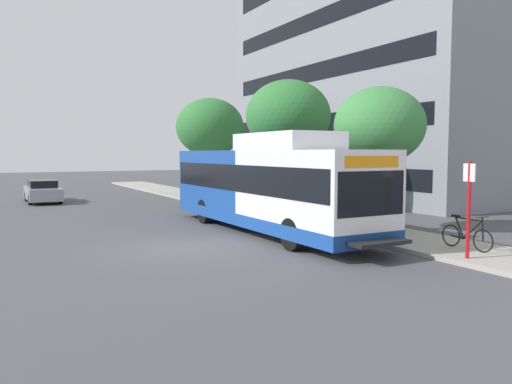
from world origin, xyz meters
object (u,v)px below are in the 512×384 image
(street_tree_near_stop, at_px, (379,126))
(parked_car_far_lane, at_px, (43,191))
(transit_bus, at_px, (267,187))
(bicycle_parked, at_px, (467,235))
(street_tree_mid_block, at_px, (288,116))
(bus_stop_sign_pole, at_px, (469,202))
(street_tree_far_block, at_px, (210,127))

(street_tree_near_stop, height_order, parked_car_far_lane, street_tree_near_stop)
(transit_bus, bearing_deg, bicycle_parked, -64.37)
(transit_bus, height_order, street_tree_mid_block, street_tree_mid_block)
(bus_stop_sign_pole, relative_size, parked_car_far_lane, 0.58)
(bicycle_parked, xyz_separation_m, street_tree_mid_block, (1.11, 11.50, 4.21))
(street_tree_near_stop, bearing_deg, street_tree_far_block, 88.59)
(bus_stop_sign_pole, distance_m, bicycle_parked, 1.74)
(street_tree_mid_block, xyz_separation_m, parked_car_far_lane, (-10.34, 11.06, -4.11))
(street_tree_near_stop, height_order, street_tree_mid_block, street_tree_mid_block)
(bus_stop_sign_pole, distance_m, parked_car_far_lane, 24.82)
(bus_stop_sign_pole, height_order, bicycle_parked, bus_stop_sign_pole)
(street_tree_far_block, xyz_separation_m, parked_car_far_lane, (-10.31, 1.43, -4.00))
(street_tree_far_block, bearing_deg, street_tree_near_stop, -91.41)
(bicycle_parked, relative_size, street_tree_far_block, 0.27)
(bus_stop_sign_pole, height_order, street_tree_mid_block, street_tree_mid_block)
(transit_bus, relative_size, bus_stop_sign_pole, 4.71)
(street_tree_near_stop, xyz_separation_m, street_tree_mid_block, (0.45, 7.02, 0.81))
(transit_bus, height_order, bus_stop_sign_pole, transit_bus)
(street_tree_near_stop, bearing_deg, parked_car_far_lane, 118.69)
(street_tree_near_stop, distance_m, parked_car_far_lane, 20.88)
(parked_car_far_lane, bearing_deg, transit_bus, -69.11)
(parked_car_far_lane, bearing_deg, street_tree_far_block, -7.89)
(transit_bus, bearing_deg, street_tree_far_block, 74.32)
(bicycle_parked, relative_size, street_tree_mid_block, 0.27)
(transit_bus, xyz_separation_m, street_tree_near_stop, (3.73, -1.92, 2.26))
(bicycle_parked, xyz_separation_m, street_tree_near_stop, (0.66, 4.47, 3.40))
(transit_bus, distance_m, street_tree_near_stop, 4.76)
(bus_stop_sign_pole, bearing_deg, transit_bus, 105.54)
(transit_bus, distance_m, bicycle_parked, 7.18)
(bicycle_parked, distance_m, street_tree_mid_block, 12.29)
(street_tree_near_stop, xyz_separation_m, parked_car_far_lane, (-9.90, 18.08, -3.30))
(street_tree_near_stop, bearing_deg, bicycle_parked, -98.40)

